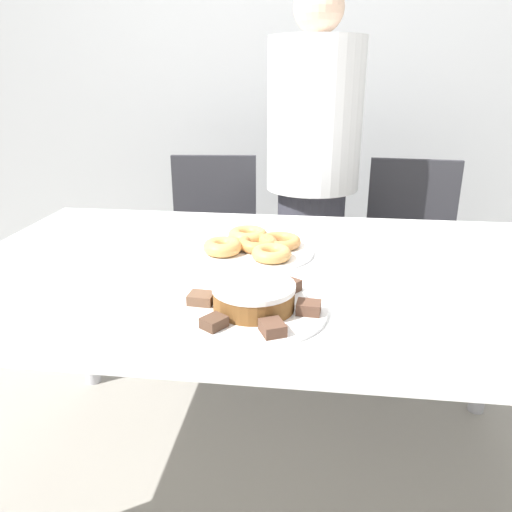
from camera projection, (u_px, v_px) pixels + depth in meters
ground_plane at (264, 480)px, 1.63m from camera, size 12.00×12.00×0.00m
wall_back at (298, 63)px, 2.69m from camera, size 8.00×0.05×2.60m
table at (265, 291)px, 1.40m from camera, size 1.70×1.05×0.75m
person_standing at (312, 177)px, 2.17m from camera, size 0.40×0.40×1.59m
office_chair_left at (213, 261)px, 2.34m from camera, size 0.48×0.48×0.89m
office_chair_right at (409, 269)px, 2.23m from camera, size 0.47×0.47×0.89m
plate_cake at (254, 310)px, 1.10m from camera, size 0.33×0.33×0.01m
plate_donuts at (258, 251)px, 1.47m from camera, size 0.33×0.33×0.01m
frosted_cake at (254, 296)px, 1.09m from camera, size 0.18×0.18×0.06m
lamington_0 at (309, 307)px, 1.07m from camera, size 0.05×0.05×0.03m
lamington_1 at (288, 286)px, 1.18m from camera, size 0.07×0.07×0.03m
lamington_2 at (239, 283)px, 1.20m from camera, size 0.05×0.06×0.02m
lamington_3 at (201, 298)px, 1.12m from camera, size 0.06×0.05×0.02m
lamington_4 at (214, 322)px, 1.01m from camera, size 0.06×0.06×0.02m
lamington_5 at (272, 328)px, 0.99m from camera, size 0.06×0.07×0.02m
donut_0 at (258, 243)px, 1.46m from camera, size 0.12×0.12×0.03m
donut_1 at (280, 241)px, 1.48m from camera, size 0.13×0.13×0.03m
donut_2 at (248, 235)px, 1.53m from camera, size 0.12×0.12×0.04m
donut_3 at (223, 247)px, 1.43m from camera, size 0.11×0.11×0.04m
donut_4 at (272, 253)px, 1.38m from camera, size 0.11×0.11×0.03m
napkin at (497, 285)px, 1.23m from camera, size 0.15×0.14×0.01m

